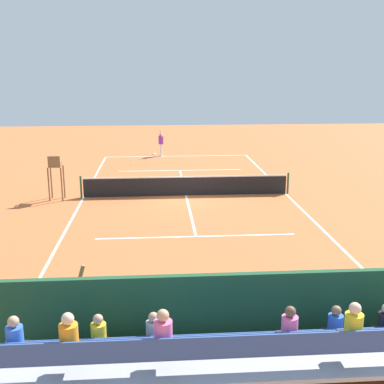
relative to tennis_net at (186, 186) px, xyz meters
The scene contains 13 objects.
ground_plane 0.50m from the tennis_net, ahead, with size 60.00×60.00×0.00m, color #BC6033.
court_line_markings 0.50m from the tennis_net, 90.00° to the right, with size 10.10×22.20×0.01m.
tennis_net is the anchor object (origin of this frame).
backdrop_wall 14.01m from the tennis_net, 90.00° to the left, with size 18.00×0.16×2.00m, color #1E4C2D.
bleacher_stand 15.35m from the tennis_net, 89.96° to the left, with size 9.06×2.40×2.48m.
umpire_chair 6.26m from the tennis_net, ahead, with size 0.67×0.67×2.14m.
courtside_bench 13.48m from the tennis_net, 100.17° to the left, with size 1.80×0.40×0.93m.
equipment_bag 13.41m from the tennis_net, 91.56° to the left, with size 0.90×0.36×0.36m, color black.
tennis_player 11.28m from the tennis_net, 84.47° to the right, with size 0.38×0.54×1.93m.
tennis_racket 12.03m from the tennis_net, 82.57° to the right, with size 0.44×0.56×0.03m.
tennis_ball_near 8.72m from the tennis_net, 69.15° to the right, with size 0.07×0.07×0.07m, color #CCDB33.
tennis_ball_far 9.33m from the tennis_net, 77.02° to the right, with size 0.07×0.07×0.07m, color #CCDB33.
line_judge 13.72m from the tennis_net, 76.71° to the left, with size 0.38×0.54×1.93m.
Camera 1 is at (1.42, 23.33, 6.17)m, focal length 45.79 mm.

